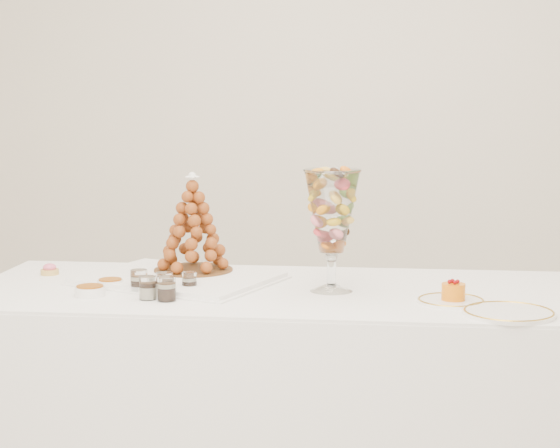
# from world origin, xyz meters

# --- Properties ---
(buffet_table) EXTENTS (2.06, 0.94, 0.76)m
(buffet_table) POSITION_xyz_m (0.04, 0.21, 0.38)
(buffet_table) COLOR white
(buffet_table) RESTS_ON ground
(lace_tray) EXTENTS (0.69, 0.59, 0.02)m
(lace_tray) POSITION_xyz_m (-0.32, 0.26, 0.77)
(lace_tray) COLOR white
(lace_tray) RESTS_ON buffet_table
(macaron_vase) EXTENTS (0.17, 0.17, 0.38)m
(macaron_vase) POSITION_xyz_m (0.20, 0.21, 1.01)
(macaron_vase) COLOR white
(macaron_vase) RESTS_ON buffet_table
(cake_plate) EXTENTS (0.20, 0.20, 0.01)m
(cake_plate) POSITION_xyz_m (0.57, 0.10, 0.77)
(cake_plate) COLOR white
(cake_plate) RESTS_ON buffet_table
(spare_plate) EXTENTS (0.26, 0.26, 0.01)m
(spare_plate) POSITION_xyz_m (0.73, -0.03, 0.77)
(spare_plate) COLOR white
(spare_plate) RESTS_ON buffet_table
(pink_tart) EXTENTS (0.06, 0.06, 0.04)m
(pink_tart) POSITION_xyz_m (-0.79, 0.30, 0.78)
(pink_tart) COLOR tan
(pink_tart) RESTS_ON buffet_table
(verrine_a) EXTENTS (0.06, 0.06, 0.07)m
(verrine_a) POSITION_xyz_m (-0.39, 0.08, 0.80)
(verrine_a) COLOR white
(verrine_a) RESTS_ON buffet_table
(verrine_b) EXTENTS (0.06, 0.06, 0.07)m
(verrine_b) POSITION_xyz_m (-0.30, 0.06, 0.80)
(verrine_b) COLOR white
(verrine_b) RESTS_ON buffet_table
(verrine_c) EXTENTS (0.06, 0.06, 0.06)m
(verrine_c) POSITION_xyz_m (-0.24, 0.12, 0.80)
(verrine_c) COLOR white
(verrine_c) RESTS_ON buffet_table
(verrine_d) EXTENTS (0.06, 0.06, 0.07)m
(verrine_d) POSITION_xyz_m (-0.33, -0.02, 0.80)
(verrine_d) COLOR white
(verrine_d) RESTS_ON buffet_table
(verrine_e) EXTENTS (0.06, 0.06, 0.07)m
(verrine_e) POSITION_xyz_m (-0.27, -0.03, 0.80)
(verrine_e) COLOR white
(verrine_e) RESTS_ON buffet_table
(ramekin_back) EXTENTS (0.08, 0.08, 0.03)m
(ramekin_back) POSITION_xyz_m (-0.50, 0.12, 0.78)
(ramekin_back) COLOR white
(ramekin_back) RESTS_ON buffet_table
(ramekin_front) EXTENTS (0.09, 0.09, 0.03)m
(ramekin_front) POSITION_xyz_m (-0.52, -0.00, 0.78)
(ramekin_front) COLOR white
(ramekin_front) RESTS_ON buffet_table
(croquembouche) EXTENTS (0.28, 0.28, 0.33)m
(croquembouche) POSITION_xyz_m (-0.29, 0.36, 0.95)
(croquembouche) COLOR brown
(croquembouche) RESTS_ON lace_tray
(mousse_cake) EXTENTS (0.07, 0.07, 0.06)m
(mousse_cake) POSITION_xyz_m (0.58, 0.10, 0.80)
(mousse_cake) COLOR orange
(mousse_cake) RESTS_ON cake_plate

